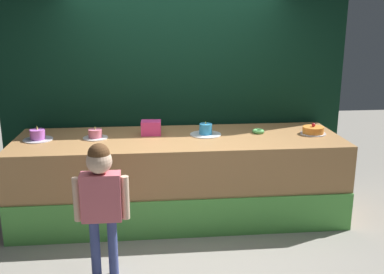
{
  "coord_description": "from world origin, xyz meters",
  "views": [
    {
      "loc": [
        -0.32,
        -4.12,
        2.19
      ],
      "look_at": [
        0.12,
        0.33,
        0.98
      ],
      "focal_mm": 41.36,
      "sensor_mm": 36.0,
      "label": 1
    }
  ],
  "objects": [
    {
      "name": "curtain_backdrop",
      "position": [
        0.0,
        1.21,
        1.34
      ],
      "size": [
        4.16,
        0.08,
        2.68
      ],
      "primitive_type": "cube",
      "color": "black",
      "rests_on": "ground_plane"
    },
    {
      "name": "cake_far_left",
      "position": [
        -1.52,
        0.6,
        0.97
      ],
      "size": [
        0.32,
        0.32,
        0.16
      ],
      "color": "silver",
      "rests_on": "stage_platform"
    },
    {
      "name": "stage_platform",
      "position": [
        0.0,
        0.55,
        0.46
      ],
      "size": [
        3.57,
        1.13,
        0.92
      ],
      "color": "#B27F4C",
      "rests_on": "ground_plane"
    },
    {
      "name": "cake_center_right",
      "position": [
        0.3,
        0.63,
        0.97
      ],
      "size": [
        0.35,
        0.35,
        0.16
      ],
      "color": "white",
      "rests_on": "stage_platform"
    },
    {
      "name": "cake_far_right",
      "position": [
        1.52,
        0.55,
        0.96
      ],
      "size": [
        0.29,
        0.29,
        0.13
      ],
      "color": "silver",
      "rests_on": "stage_platform"
    },
    {
      "name": "ground_plane",
      "position": [
        0.0,
        0.0,
        0.0
      ],
      "size": [
        12.0,
        12.0,
        0.0
      ],
      "primitive_type": "plane",
      "color": "gray"
    },
    {
      "name": "donut",
      "position": [
        0.91,
        0.65,
        0.94
      ],
      "size": [
        0.14,
        0.14,
        0.04
      ],
      "primitive_type": "torus",
      "color": "#59B259",
      "rests_on": "stage_platform"
    },
    {
      "name": "child_figure",
      "position": [
        -0.74,
        -0.63,
        0.78
      ],
      "size": [
        0.47,
        0.21,
        1.21
      ],
      "color": "#3F4C8C",
      "rests_on": "ground_plane"
    },
    {
      "name": "cake_center_left",
      "position": [
        -0.91,
        0.61,
        0.96
      ],
      "size": [
        0.27,
        0.27,
        0.14
      ],
      "color": "white",
      "rests_on": "stage_platform"
    },
    {
      "name": "pink_box",
      "position": [
        -0.3,
        0.7,
        1.0
      ],
      "size": [
        0.23,
        0.18,
        0.16
      ],
      "primitive_type": "cube",
      "rotation": [
        0.0,
        0.0,
        -0.05
      ],
      "color": "#EE3D8D",
      "rests_on": "stage_platform"
    }
  ]
}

